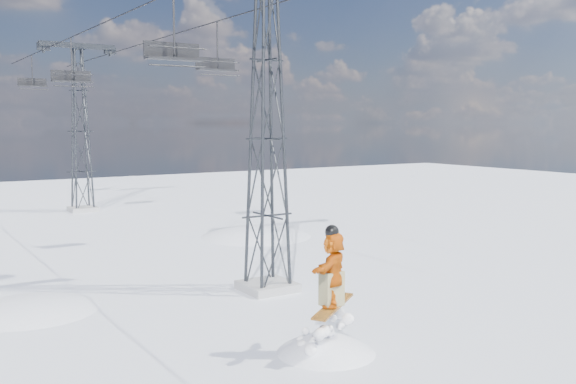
% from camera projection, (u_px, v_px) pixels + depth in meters
% --- Properties ---
extents(ground, '(120.00, 120.00, 0.00)m').
position_uv_depth(ground, '(402.00, 364.00, 16.17)').
color(ground, white).
rests_on(ground, ground).
extents(lift_tower_near, '(5.20, 1.80, 11.43)m').
position_uv_depth(lift_tower_near, '(267.00, 140.00, 22.73)').
color(lift_tower_near, '#999999').
rests_on(lift_tower_near, ground).
extents(lift_tower_far, '(5.20, 1.80, 11.43)m').
position_uv_depth(lift_tower_far, '(80.00, 132.00, 43.69)').
color(lift_tower_far, '#999999').
rests_on(lift_tower_far, ground).
extents(haul_cables, '(4.46, 51.00, 0.06)m').
position_uv_depth(haul_cables, '(149.00, 26.00, 31.80)').
color(haul_cables, black).
rests_on(haul_cables, ground).
extents(lift_chair_near, '(2.21, 0.63, 2.74)m').
position_uv_depth(lift_chair_near, '(174.00, 53.00, 23.79)').
color(lift_chair_near, black).
rests_on(lift_chair_near, ground).
extents(lift_chair_mid, '(2.06, 0.59, 2.56)m').
position_uv_depth(lift_chair_mid, '(217.00, 65.00, 30.58)').
color(lift_chair_mid, black).
rests_on(lift_chair_mid, ground).
extents(lift_chair_far, '(2.23, 0.64, 2.77)m').
position_uv_depth(lift_chair_far, '(72.00, 77.00, 36.29)').
color(lift_chair_far, black).
rests_on(lift_chair_far, ground).
extents(lift_chair_extra, '(1.97, 0.57, 2.44)m').
position_uv_depth(lift_chair_extra, '(32.00, 83.00, 45.48)').
color(lift_chair_extra, black).
rests_on(lift_chair_extra, ground).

